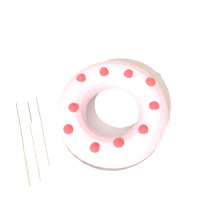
{
  "coord_description": "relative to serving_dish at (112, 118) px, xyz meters",
  "views": [
    {
      "loc": [
        -0.08,
        -0.24,
        1.51
      ],
      "look_at": [
        -0.01,
        -0.01,
        0.81
      ],
      "focal_mm": 50.0,
      "sensor_mm": 36.0,
      "label": 1
    }
  ],
  "objects": [
    {
      "name": "ground_plane",
      "position": [
        0.01,
        0.01,
        -0.76
      ],
      "size": [
        8.0,
        8.0,
        0.0
      ],
      "primitive_type": "plane",
      "color": "gray"
    },
    {
      "name": "cake_knife",
      "position": [
        -0.19,
        0.0,
        -0.01
      ],
      "size": [
        0.02,
        0.19,
        0.01
      ],
      "rotation": [
        0.0,
        0.0,
        0.05
      ],
      "color": "white",
      "rests_on": "dining_table"
    },
    {
      "name": "bundt_cake",
      "position": [
        0.0,
        0.0,
        0.05
      ],
      "size": [
        0.27,
        0.27,
        0.08
      ],
      "color": "#E09EAD",
      "rests_on": "serving_dish"
    },
    {
      "name": "serving_dish",
      "position": [
        0.0,
        0.0,
        0.0
      ],
      "size": [
        0.29,
        0.29,
        0.03
      ],
      "color": "white",
      "rests_on": "dining_table"
    },
    {
      "name": "dining_table",
      "position": [
        0.01,
        0.01,
        -0.1
      ],
      "size": [
        1.19,
        1.25,
        0.75
      ],
      "color": "beige",
      "rests_on": "ground_plane"
    },
    {
      "name": "fork",
      "position": [
        -0.21,
        0.01,
        -0.01
      ],
      "size": [
        0.02,
        0.21,
        0.01
      ],
      "rotation": [
        0.0,
        0.0,
        -0.08
      ],
      "color": "white",
      "rests_on": "dining_table"
    },
    {
      "name": "serving_knife",
      "position": [
        -0.24,
        -0.02,
        -0.01
      ],
      "size": [
        0.02,
        0.22,
        0.01
      ],
      "rotation": [
        0.0,
        0.0,
        -0.1
      ],
      "color": "white",
      "rests_on": "dining_table"
    }
  ]
}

